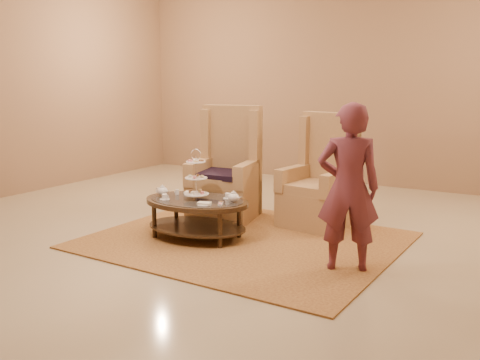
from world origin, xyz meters
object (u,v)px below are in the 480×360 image
Objects in this scene: armchair_left at (227,180)px; person at (348,188)px; tea_table at (197,206)px; armchair_right at (321,188)px.

armchair_left is 2.26m from person.
tea_table is at bearing -89.10° from armchair_left.
armchair_left is at bearing 98.75° from tea_table.
armchair_left is 1.05× the size of armchair_right.
person is (1.75, -0.11, 0.41)m from tea_table.
armchair_left is (-0.22, 0.97, 0.11)m from tea_table.
person reaches higher than tea_table.
person is at bearing -40.41° from armchair_left.
person is at bearing -51.35° from armchair_right.
person reaches higher than armchair_left.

